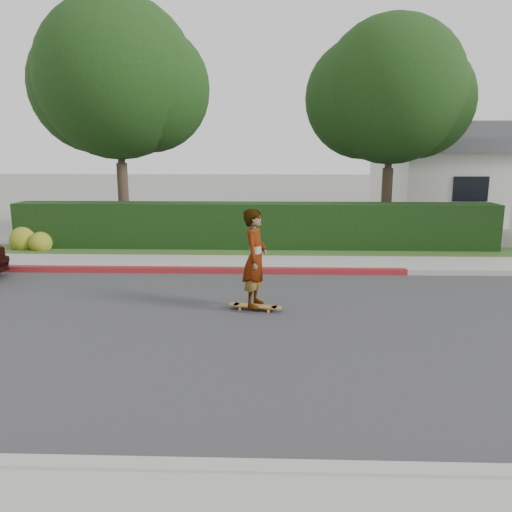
% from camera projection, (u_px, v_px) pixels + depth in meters
% --- Properties ---
extents(ground, '(120.00, 120.00, 0.00)m').
position_uv_depth(ground, '(410.00, 331.00, 8.72)').
color(ground, slate).
rests_on(ground, ground).
extents(road, '(60.00, 8.00, 0.01)m').
position_uv_depth(road, '(410.00, 331.00, 8.72)').
color(road, '#2D2D30').
rests_on(road, ground).
extents(curb_far, '(60.00, 0.20, 0.15)m').
position_uv_depth(curb_far, '(367.00, 272.00, 12.72)').
color(curb_far, '#9E9E99').
rests_on(curb_far, ground).
extents(curb_red_section, '(12.00, 0.21, 0.15)m').
position_uv_depth(curb_red_section, '(173.00, 270.00, 12.88)').
color(curb_red_section, maroon).
rests_on(curb_red_section, ground).
extents(sidewalk_far, '(60.00, 1.60, 0.12)m').
position_uv_depth(sidewalk_far, '(361.00, 264.00, 13.60)').
color(sidewalk_far, gray).
rests_on(sidewalk_far, ground).
extents(planting_strip, '(60.00, 1.60, 0.10)m').
position_uv_depth(planting_strip, '(352.00, 253.00, 15.17)').
color(planting_strip, '#2D4C1E').
rests_on(planting_strip, ground).
extents(hedge, '(15.00, 1.00, 1.50)m').
position_uv_depth(hedge, '(254.00, 227.00, 15.71)').
color(hedge, black).
rests_on(hedge, ground).
extents(flowering_shrub, '(1.40, 1.00, 0.90)m').
position_uv_depth(flowering_shrub, '(30.00, 241.00, 15.56)').
color(flowering_shrub, '#2D4C19').
rests_on(flowering_shrub, ground).
extents(tree_left, '(5.99, 5.21, 8.00)m').
position_uv_depth(tree_left, '(119.00, 83.00, 16.37)').
color(tree_left, '#33261C').
rests_on(tree_left, ground).
extents(tree_center, '(5.66, 4.84, 7.44)m').
position_uv_depth(tree_center, '(390.00, 96.00, 16.65)').
color(tree_center, '#33261C').
rests_on(tree_center, ground).
extents(house, '(10.60, 8.60, 4.30)m').
position_uv_depth(house, '(492.00, 172.00, 23.68)').
color(house, beige).
rests_on(house, ground).
extents(skateboard, '(1.09, 0.43, 0.10)m').
position_uv_depth(skateboard, '(255.00, 306.00, 9.82)').
color(skateboard, gold).
rests_on(skateboard, ground).
extents(skateboarder, '(0.59, 0.78, 1.91)m').
position_uv_depth(skateboarder, '(255.00, 258.00, 9.62)').
color(skateboarder, white).
rests_on(skateboarder, skateboard).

